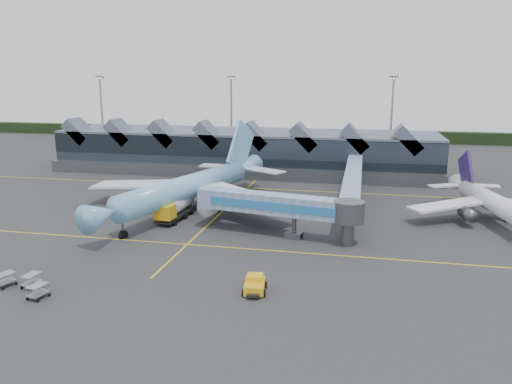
% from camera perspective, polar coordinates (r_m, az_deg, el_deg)
% --- Properties ---
extents(ground, '(260.00, 260.00, 0.00)m').
position_cam_1_polar(ground, '(76.05, -5.83, -4.06)').
color(ground, '#2B2B2E').
rests_on(ground, ground).
extents(taxi_stripes, '(120.00, 60.00, 0.01)m').
position_cam_1_polar(taxi_stripes, '(85.23, -3.76, -2.13)').
color(taxi_stripes, yellow).
rests_on(taxi_stripes, ground).
extents(tree_line_far, '(260.00, 4.00, 4.00)m').
position_cam_1_polar(tree_line_far, '(181.63, 4.94, 6.60)').
color(tree_line_far, black).
rests_on(tree_line_far, ground).
extents(terminal, '(90.00, 22.25, 12.52)m').
position_cam_1_polar(terminal, '(120.94, -1.26, 4.78)').
color(terminal, black).
rests_on(terminal, ground).
extents(light_masts, '(132.40, 42.56, 22.45)m').
position_cam_1_polar(light_masts, '(132.22, 11.51, 8.55)').
color(light_masts, gray).
rests_on(light_masts, ground).
extents(main_airliner, '(38.25, 44.93, 14.69)m').
position_cam_1_polar(main_airliner, '(84.65, -7.35, 0.69)').
color(main_airliner, '#6596CD').
rests_on(main_airliner, ground).
extents(regional_jet, '(26.23, 29.06, 10.03)m').
position_cam_1_polar(regional_jet, '(86.23, 25.32, -1.03)').
color(regional_jet, silver).
rests_on(regional_jet, ground).
extents(jet_bridge, '(24.27, 7.71, 6.20)m').
position_cam_1_polar(jet_bridge, '(70.16, 3.66, -1.71)').
color(jet_bridge, '#728DBE').
rests_on(jet_bridge, ground).
extents(fuel_truck, '(3.69, 10.96, 3.65)m').
position_cam_1_polar(fuel_truck, '(80.86, -9.08, -1.61)').
color(fuel_truck, black).
rests_on(fuel_truck, ground).
extents(pushback_tug, '(2.85, 4.08, 1.71)m').
position_cam_1_polar(pushback_tug, '(53.73, -0.16, -10.56)').
color(pushback_tug, gold).
rests_on(pushback_tug, ground).
extents(baggage_carts, '(7.28, 4.59, 1.45)m').
position_cam_1_polar(baggage_carts, '(59.37, -24.91, -9.43)').
color(baggage_carts, '#93949B').
rests_on(baggage_carts, ground).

